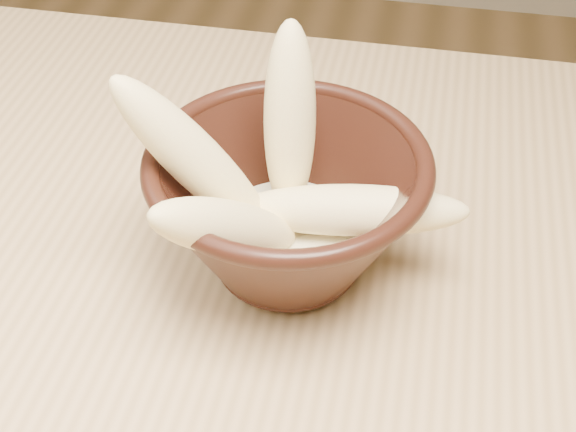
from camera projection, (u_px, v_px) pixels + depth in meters
The scene contains 7 objects.
table at pixel (487, 421), 0.60m from camera, with size 1.20×0.80×0.75m.
bowl at pixel (288, 206), 0.56m from camera, with size 0.20×0.20×0.11m.
milk_puddle at pixel (288, 234), 0.58m from camera, with size 0.11×0.11×0.02m, color beige.
banana_upright at pixel (290, 121), 0.56m from camera, with size 0.04×0.04×0.14m, color #F3D48F.
banana_left at pixel (197, 161), 0.53m from camera, with size 0.04×0.04×0.16m, color #F3D48F.
banana_across at pixel (350, 210), 0.56m from camera, with size 0.04×0.04×0.16m, color #F3D48F.
banana_front at pixel (228, 228), 0.51m from camera, with size 0.04×0.04×0.14m, color #F3D48F.
Camera 1 is at (-0.08, -0.36, 1.18)m, focal length 50.00 mm.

